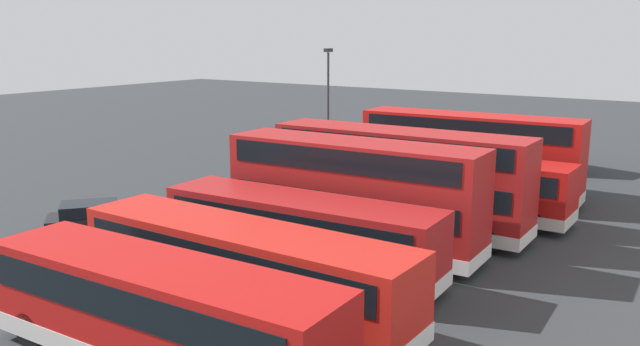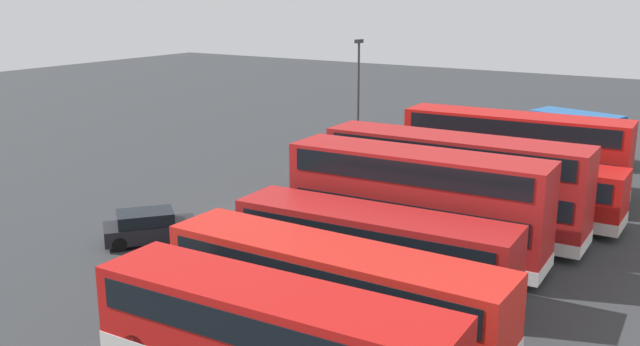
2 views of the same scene
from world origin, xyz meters
TOP-DOWN VIEW (x-y plane):
  - ground_plane at (0.00, 0.00)m, footprint 140.00×140.00m
  - bus_single_deck_near_end at (-12.54, 8.93)m, footprint 2.75×10.43m
  - bus_double_decker_second at (-9.22, 9.34)m, footprint 3.17×11.72m
  - bus_single_deck_third at (-5.64, 9.61)m, footprint 2.74×12.02m
  - bus_double_decker_fourth at (-1.98, 8.88)m, footprint 2.88×11.90m
  - bus_double_decker_fifth at (1.70, 8.78)m, footprint 3.05×10.81m
  - bus_single_deck_sixth at (5.23, 8.68)m, footprint 3.15×10.81m
  - bus_single_deck_seventh at (9.15, 9.33)m, footprint 2.62×11.72m
  - bus_single_deck_far_end at (12.81, 9.61)m, footprint 2.99×10.88m
  - box_truck_blue at (-19.95, 9.30)m, footprint 4.36×7.89m
  - car_hatchback_silver at (6.20, -1.96)m, footprint 4.22×3.92m
  - lamp_post_tall at (-13.90, -2.80)m, footprint 0.70×0.30m
  - waste_bin_yellow at (-7.29, -3.11)m, footprint 0.60×0.60m

SIDE VIEW (x-z plane):
  - ground_plane at x=0.00m, z-range 0.00..0.00m
  - waste_bin_yellow at x=-7.29m, z-range 0.00..0.95m
  - car_hatchback_silver at x=6.20m, z-range -0.02..1.41m
  - bus_single_deck_near_end at x=-12.54m, z-range 0.14..3.09m
  - bus_single_deck_sixth at x=5.23m, z-range 0.15..3.10m
  - bus_single_deck_far_end at x=12.81m, z-range 0.15..3.10m
  - bus_single_deck_seventh at x=9.15m, z-range 0.15..3.10m
  - bus_single_deck_third at x=-5.64m, z-range 0.15..3.10m
  - box_truck_blue at x=-19.95m, z-range 0.11..3.31m
  - bus_double_decker_fifth at x=1.70m, z-range 0.17..4.72m
  - bus_double_decker_second at x=-9.22m, z-range 0.17..4.72m
  - bus_double_decker_fourth at x=-1.98m, z-range 0.18..4.73m
  - lamp_post_tall at x=-13.90m, z-range 0.68..8.41m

